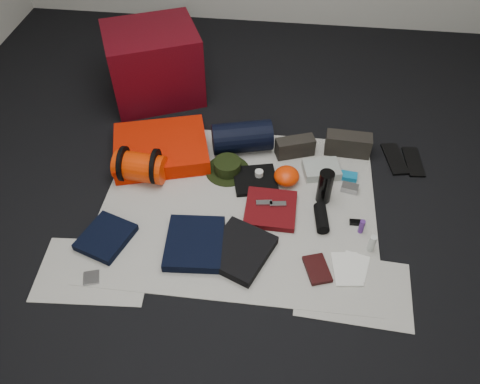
# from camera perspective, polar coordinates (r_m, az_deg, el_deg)

# --- Properties ---
(floor) EXTENTS (4.50, 4.50, 0.02)m
(floor) POSITION_cam_1_polar(r_m,az_deg,el_deg) (2.78, -0.17, -1.68)
(floor) COLOR black
(floor) RESTS_ON ground
(newspaper_mat) EXTENTS (1.60, 1.30, 0.01)m
(newspaper_mat) POSITION_cam_1_polar(r_m,az_deg,el_deg) (2.77, -0.17, -1.51)
(newspaper_mat) COLOR silver
(newspaper_mat) RESTS_ON floor
(newspaper_sheet_front_left) EXTENTS (0.61, 0.44, 0.00)m
(newspaper_sheet_front_left) POSITION_cam_1_polar(r_m,az_deg,el_deg) (2.61, -17.37, -9.13)
(newspaper_sheet_front_left) COLOR silver
(newspaper_sheet_front_left) RESTS_ON floor
(newspaper_sheet_front_right) EXTENTS (0.60, 0.43, 0.00)m
(newspaper_sheet_front_right) POSITION_cam_1_polar(r_m,az_deg,el_deg) (2.50, 13.64, -11.42)
(newspaper_sheet_front_right) COLOR silver
(newspaper_sheet_front_right) RESTS_ON floor
(red_cabinet) EXTENTS (0.78, 0.73, 0.52)m
(red_cabinet) POSITION_cam_1_polar(r_m,az_deg,el_deg) (3.51, -10.44, 15.09)
(red_cabinet) COLOR #53060F
(red_cabinet) RESTS_ON floor
(sleeping_pad) EXTENTS (0.70, 0.63, 0.11)m
(sleeping_pad) POSITION_cam_1_polar(r_m,az_deg,el_deg) (3.08, -9.61, 5.27)
(sleeping_pad) COLOR red
(sleeping_pad) RESTS_ON newspaper_mat
(stuff_sack) EXTENTS (0.32, 0.20, 0.18)m
(stuff_sack) POSITION_cam_1_polar(r_m,az_deg,el_deg) (2.92, -12.09, 2.98)
(stuff_sack) COLOR red
(stuff_sack) RESTS_ON newspaper_mat
(sack_strap_left) EXTENTS (0.02, 0.22, 0.22)m
(sack_strap_left) POSITION_cam_1_polar(r_m,az_deg,el_deg) (2.94, -14.01, 3.38)
(sack_strap_left) COLOR black
(sack_strap_left) RESTS_ON newspaper_mat
(sack_strap_right) EXTENTS (0.02, 0.22, 0.22)m
(sack_strap_right) POSITION_cam_1_polar(r_m,az_deg,el_deg) (2.88, -10.24, 3.10)
(sack_strap_right) COLOR black
(sack_strap_right) RESTS_ON newspaper_mat
(navy_duffel) EXTENTS (0.42, 0.29, 0.20)m
(navy_duffel) POSITION_cam_1_polar(r_m,az_deg,el_deg) (3.05, 0.26, 6.70)
(navy_duffel) COLOR black
(navy_duffel) RESTS_ON newspaper_mat
(boonie_brim) EXTENTS (0.36, 0.36, 0.01)m
(boonie_brim) POSITION_cam_1_polar(r_m,az_deg,el_deg) (2.96, -1.52, 2.63)
(boonie_brim) COLOR black
(boonie_brim) RESTS_ON newspaper_mat
(boonie_crown) EXTENTS (0.17, 0.17, 0.07)m
(boonie_crown) POSITION_cam_1_polar(r_m,az_deg,el_deg) (2.93, -1.54, 3.20)
(boonie_crown) COLOR black
(boonie_crown) RESTS_ON boonie_brim
(hiking_boot_left) EXTENTS (0.26, 0.17, 0.12)m
(hiking_boot_left) POSITION_cam_1_polar(r_m,az_deg,el_deg) (3.05, 6.72, 5.49)
(hiking_boot_left) COLOR black
(hiking_boot_left) RESTS_ON newspaper_mat
(hiking_boot_right) EXTENTS (0.29, 0.12, 0.14)m
(hiking_boot_right) POSITION_cam_1_polar(r_m,az_deg,el_deg) (3.12, 13.03, 5.70)
(hiking_boot_right) COLOR black
(hiking_boot_right) RESTS_ON newspaper_mat
(flip_flop_left) EXTENTS (0.16, 0.30, 0.02)m
(flip_flop_left) POSITION_cam_1_polar(r_m,az_deg,el_deg) (3.20, 18.33, 3.86)
(flip_flop_left) COLOR black
(flip_flop_left) RESTS_ON floor
(flip_flop_right) EXTENTS (0.12, 0.27, 0.01)m
(flip_flop_right) POSITION_cam_1_polar(r_m,az_deg,el_deg) (3.22, 20.37, 3.46)
(flip_flop_right) COLOR black
(flip_flop_right) RESTS_ON floor
(trousers_navy_a) EXTENTS (0.32, 0.34, 0.04)m
(trousers_navy_a) POSITION_cam_1_polar(r_m,az_deg,el_deg) (2.69, -16.02, -5.31)
(trousers_navy_a) COLOR black
(trousers_navy_a) RESTS_ON newspaper_mat
(trousers_navy_b) EXTENTS (0.33, 0.37, 0.05)m
(trousers_navy_b) POSITION_cam_1_polar(r_m,az_deg,el_deg) (2.57, -5.55, -6.24)
(trousers_navy_b) COLOR black
(trousers_navy_b) RESTS_ON newspaper_mat
(trousers_charcoal) EXTENTS (0.41, 0.43, 0.05)m
(trousers_charcoal) POSITION_cam_1_polar(r_m,az_deg,el_deg) (2.53, -0.02, -7.16)
(trousers_charcoal) COLOR black
(trousers_charcoal) RESTS_ON newspaper_mat
(black_tshirt) EXTENTS (0.31, 0.30, 0.03)m
(black_tshirt) POSITION_cam_1_polar(r_m,az_deg,el_deg) (2.89, 1.87, 1.48)
(black_tshirt) COLOR black
(black_tshirt) RESTS_ON newspaper_mat
(red_shirt) EXTENTS (0.30, 0.30, 0.04)m
(red_shirt) POSITION_cam_1_polar(r_m,az_deg,el_deg) (2.72, 3.75, -2.08)
(red_shirt) COLOR #57090C
(red_shirt) RESTS_ON newspaper_mat
(orange_stuff_sack) EXTENTS (0.18, 0.18, 0.10)m
(orange_stuff_sack) POSITION_cam_1_polar(r_m,az_deg,el_deg) (2.87, 5.71, 1.95)
(orange_stuff_sack) COLOR red
(orange_stuff_sack) RESTS_ON newspaper_mat
(first_aid_pouch) EXTENTS (0.25, 0.21, 0.06)m
(first_aid_pouch) POSITION_cam_1_polar(r_m,az_deg,el_deg) (2.97, 9.89, 2.73)
(first_aid_pouch) COLOR #979F98
(first_aid_pouch) RESTS_ON newspaper_mat
(water_bottle) EXTENTS (0.11, 0.11, 0.22)m
(water_bottle) POSITION_cam_1_polar(r_m,az_deg,el_deg) (2.76, 10.31, 0.64)
(water_bottle) COLOR black
(water_bottle) RESTS_ON newspaper_mat
(speaker) EXTENTS (0.09, 0.19, 0.07)m
(speaker) POSITION_cam_1_polar(r_m,az_deg,el_deg) (2.69, 9.89, -3.14)
(speaker) COLOR black
(speaker) RESTS_ON newspaper_mat
(compact_camera) EXTENTS (0.11, 0.08, 0.04)m
(compact_camera) POSITION_cam_1_polar(r_m,az_deg,el_deg) (2.91, 13.22, 0.48)
(compact_camera) COLOR #9E9FA3
(compact_camera) RESTS_ON newspaper_mat
(cyan_case) EXTENTS (0.11, 0.08, 0.03)m
(cyan_case) POSITION_cam_1_polar(r_m,az_deg,el_deg) (2.98, 13.12, 1.88)
(cyan_case) COLOR #1074A3
(cyan_case) RESTS_ON newspaper_mat
(toiletry_purple) EXTENTS (0.03, 0.03, 0.09)m
(toiletry_purple) POSITION_cam_1_polar(r_m,az_deg,el_deg) (2.69, 14.61, -4.09)
(toiletry_purple) COLOR #53277F
(toiletry_purple) RESTS_ON newspaper_mat
(toiletry_clear) EXTENTS (0.04, 0.04, 0.11)m
(toiletry_clear) POSITION_cam_1_polar(r_m,az_deg,el_deg) (2.62, 15.78, -6.05)
(toiletry_clear) COLOR silver
(toiletry_clear) RESTS_ON newspaper_mat
(paperback_book) EXTENTS (0.16, 0.20, 0.02)m
(paperback_book) POSITION_cam_1_polar(r_m,az_deg,el_deg) (2.51, 9.39, -9.26)
(paperback_book) COLOR black
(paperback_book) RESTS_ON newspaper_mat
(map_booklet) EXTENTS (0.17, 0.22, 0.01)m
(map_booklet) POSITION_cam_1_polar(r_m,az_deg,el_deg) (2.55, 12.88, -9.13)
(map_booklet) COLOR silver
(map_booklet) RESTS_ON newspaper_mat
(map_printout) EXTENTS (0.17, 0.20, 0.01)m
(map_printout) POSITION_cam_1_polar(r_m,az_deg,el_deg) (2.57, 13.82, -8.78)
(map_printout) COLOR silver
(map_printout) RESTS_ON newspaper_mat
(sunglasses) EXTENTS (0.09, 0.04, 0.02)m
(sunglasses) POSITION_cam_1_polar(r_m,az_deg,el_deg) (2.75, 14.07, -3.62)
(sunglasses) COLOR black
(sunglasses) RESTS_ON newspaper_mat
(key_cluster) EXTENTS (0.10, 0.10, 0.01)m
(key_cluster) POSITION_cam_1_polar(r_m,az_deg,el_deg) (2.57, -17.65, -9.93)
(key_cluster) COLOR #9E9FA3
(key_cluster) RESTS_ON newspaper_mat
(tape_roll) EXTENTS (0.05, 0.05, 0.04)m
(tape_roll) POSITION_cam_1_polar(r_m,az_deg,el_deg) (2.89, 2.34, 2.29)
(tape_roll) COLOR beige
(tape_roll) RESTS_ON black_tshirt
(energy_bar_a) EXTENTS (0.10, 0.05, 0.01)m
(energy_bar_a) POSITION_cam_1_polar(r_m,az_deg,el_deg) (2.72, 2.97, -1.33)
(energy_bar_a) COLOR #9E9FA3
(energy_bar_a) RESTS_ON red_shirt
(energy_bar_b) EXTENTS (0.10, 0.05, 0.01)m
(energy_bar_b) POSITION_cam_1_polar(r_m,az_deg,el_deg) (2.72, 4.65, -1.48)
(energy_bar_b) COLOR #9E9FA3
(energy_bar_b) RESTS_ON red_shirt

